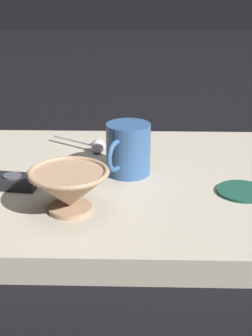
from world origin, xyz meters
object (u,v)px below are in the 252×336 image
cereal_bowl (69,188)px  coffee_mug (128,149)px  teaspoon (95,145)px  drink_coaster (242,191)px

cereal_bowl → coffee_mug: bearing=150.1°
coffee_mug → teaspoon: (-0.11, -0.07, -0.03)m
cereal_bowl → coffee_mug: (-0.15, 0.09, 0.01)m
coffee_mug → teaspoon: size_ratio=0.92×
cereal_bowl → coffee_mug: size_ratio=1.15×
cereal_bowl → teaspoon: bearing=176.6°
teaspoon → drink_coaster: size_ratio=1.39×
teaspoon → drink_coaster: (0.19, 0.27, -0.01)m
coffee_mug → drink_coaster: size_ratio=1.27×
coffee_mug → cereal_bowl: bearing=-29.9°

